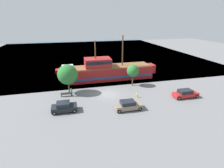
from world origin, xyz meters
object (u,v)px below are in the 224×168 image
at_px(pirate_ship, 109,71).
at_px(bench_promenade_east, 66,94).
at_px(pedestrian_walking_near, 72,92).
at_px(moored_boat_dockside, 141,66).
at_px(fire_hydrant, 137,95).
at_px(parked_car_curb_mid, 185,94).
at_px(parked_car_curb_rear, 64,107).
at_px(moored_boat_outer, 69,70).
at_px(parked_car_curb_front, 128,105).

distance_m(pirate_ship, bench_promenade_east, 12.95).
height_order(bench_promenade_east, pedestrian_walking_near, pedestrian_walking_near).
distance_m(moored_boat_dockside, bench_promenade_east, 25.26).
height_order(fire_hydrant, pedestrian_walking_near, pedestrian_walking_near).
distance_m(pirate_ship, fire_hydrant, 11.87).
distance_m(bench_promenade_east, pedestrian_walking_near, 1.09).
distance_m(parked_car_curb_mid, pedestrian_walking_near, 20.87).
height_order(pirate_ship, parked_car_curb_mid, pirate_ship).
distance_m(pirate_ship, parked_car_curb_rear, 17.16).
relative_size(moored_boat_outer, parked_car_curb_rear, 1.91).
xyz_separation_m(fire_hydrant, bench_promenade_east, (-12.62, 3.51, 0.04)).
xyz_separation_m(moored_boat_dockside, parked_car_curb_front, (-11.27, -21.87, 0.12)).
bearing_deg(pirate_ship, pedestrian_walking_near, -137.77).
bearing_deg(pedestrian_walking_near, bench_promenade_east, 165.30).
relative_size(moored_boat_dockside, parked_car_curb_front, 1.56).
height_order(moored_boat_outer, fire_hydrant, moored_boat_outer).
bearing_deg(moored_boat_outer, parked_car_curb_mid, -46.53).
distance_m(pirate_ship, moored_boat_outer, 12.02).
bearing_deg(moored_boat_dockside, pedestrian_walking_near, -143.58).
bearing_deg(moored_boat_outer, parked_car_curb_front, -69.60).
bearing_deg(parked_car_curb_mid, moored_boat_dockside, 91.02).
height_order(pirate_ship, pedestrian_walking_near, pirate_ship).
bearing_deg(pirate_ship, moored_boat_dockside, 30.70).
xyz_separation_m(parked_car_curb_rear, bench_promenade_east, (0.30, 5.63, -0.31)).
bearing_deg(moored_boat_dockside, fire_hydrant, -114.58).
bearing_deg(pirate_ship, parked_car_curb_mid, -51.07).
distance_m(pirate_ship, pedestrian_walking_near, 12.32).
bearing_deg(fire_hydrant, parked_car_curb_rear, -170.67).
height_order(pirate_ship, fire_hydrant, pirate_ship).
xyz_separation_m(pirate_ship, pedestrian_walking_near, (-9.09, -8.25, -1.09)).
distance_m(moored_boat_outer, parked_car_curb_mid, 29.43).
bearing_deg(moored_boat_outer, pedestrian_walking_near, -89.65).
bearing_deg(fire_hydrant, moored_boat_outer, 121.46).
xyz_separation_m(pirate_ship, parked_car_curb_front, (-0.57, -15.51, -1.15)).
height_order(parked_car_curb_front, bench_promenade_east, parked_car_curb_front).
bearing_deg(bench_promenade_east, pirate_ship, 38.39).
relative_size(moored_boat_dockside, parked_car_curb_mid, 1.46).
distance_m(moored_boat_dockside, moored_boat_outer, 19.94).
bearing_deg(parked_car_curb_rear, moored_boat_dockside, 43.45).
xyz_separation_m(moored_boat_dockside, moored_boat_outer, (-19.89, 1.31, 0.10)).
bearing_deg(bench_promenade_east, moored_boat_outer, 86.72).
relative_size(parked_car_curb_mid, parked_car_curb_rear, 1.18).
bearing_deg(parked_car_curb_mid, parked_car_curb_rear, 179.81).
relative_size(parked_car_curb_rear, fire_hydrant, 5.05).
relative_size(parked_car_curb_mid, bench_promenade_east, 2.36).
xyz_separation_m(parked_car_curb_front, parked_car_curb_mid, (11.63, 1.82, -0.01)).
height_order(pirate_ship, parked_car_curb_rear, pirate_ship).
height_order(pirate_ship, moored_boat_dockside, pirate_ship).
bearing_deg(parked_car_curb_mid, fire_hydrant, 165.55).
bearing_deg(moored_boat_outer, moored_boat_dockside, -3.78).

